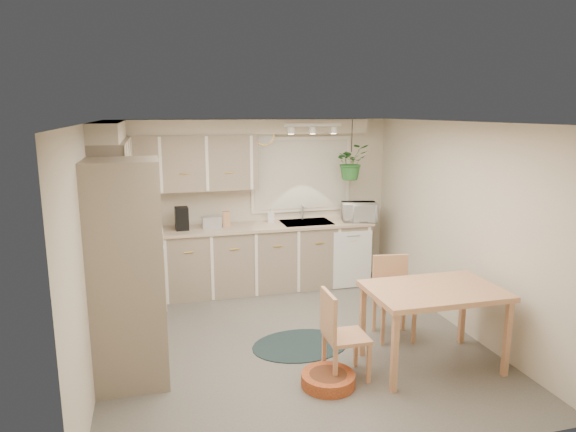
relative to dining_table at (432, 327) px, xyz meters
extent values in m
plane|color=#646158|center=(-1.20, 0.85, -0.41)|extent=(4.20, 4.20, 0.00)
plane|color=white|center=(-1.20, 0.85, 1.99)|extent=(4.20, 4.20, 0.00)
cube|color=beige|center=(-1.20, 2.95, 0.79)|extent=(4.00, 0.04, 2.40)
cube|color=beige|center=(-1.20, -1.25, 0.79)|extent=(4.00, 0.04, 2.40)
cube|color=beige|center=(-3.20, 0.85, 0.79)|extent=(0.04, 4.20, 2.40)
cube|color=beige|center=(0.80, 0.85, 0.79)|extent=(0.04, 4.20, 2.40)
cube|color=gray|center=(-2.90, 1.73, 0.04)|extent=(0.60, 1.85, 0.90)
cube|color=gray|center=(-1.40, 2.65, 0.04)|extent=(3.60, 0.60, 0.90)
cube|color=tan|center=(-2.89, 1.73, 0.51)|extent=(0.64, 1.89, 0.04)
cube|color=tan|center=(-1.40, 2.64, 0.51)|extent=(3.64, 0.64, 0.04)
cube|color=gray|center=(-2.88, 0.48, 0.64)|extent=(0.65, 0.65, 2.10)
cube|color=silver|center=(-2.56, 0.48, 0.64)|extent=(0.02, 0.56, 0.58)
cube|color=gray|center=(-3.03, 1.85, 1.42)|extent=(0.35, 2.00, 0.75)
cube|color=gray|center=(-2.20, 2.78, 1.42)|extent=(2.00, 0.35, 0.75)
cube|color=beige|center=(-3.05, 1.85, 1.89)|extent=(0.30, 2.00, 0.20)
cube|color=beige|center=(-1.40, 2.80, 1.89)|extent=(3.60, 0.30, 0.20)
cube|color=silver|center=(-2.88, 1.15, 0.54)|extent=(0.52, 0.58, 0.02)
cube|color=silver|center=(-2.90, 1.15, 0.99)|extent=(0.40, 0.60, 0.14)
cube|color=white|center=(-0.50, 2.92, 1.19)|extent=(1.40, 0.02, 1.00)
cube|color=silver|center=(-0.50, 2.93, 1.19)|extent=(1.50, 0.02, 1.10)
cube|color=#B0B4B8|center=(-0.50, 2.65, 0.49)|extent=(0.70, 0.48, 0.10)
cube|color=silver|center=(0.10, 2.34, 0.02)|extent=(0.58, 0.02, 0.83)
cube|color=silver|center=(-0.50, 2.40, 1.92)|extent=(0.80, 0.04, 0.04)
cylinder|color=#E7B351|center=(-1.05, 2.92, 1.77)|extent=(0.30, 0.03, 0.30)
cube|color=tan|center=(0.00, 0.00, 0.00)|extent=(1.30, 0.87, 0.81)
cube|color=tan|center=(-0.91, 0.01, 0.03)|extent=(0.41, 0.41, 0.87)
cube|color=tan|center=(-0.07, 0.69, 0.05)|extent=(0.49, 0.49, 0.91)
ellipsoid|color=black|center=(-1.15, 0.75, -0.40)|extent=(1.12, 0.88, 0.01)
cylinder|color=#C76427|center=(-1.13, -0.11, -0.35)|extent=(0.64, 0.64, 0.12)
imported|color=silver|center=(0.27, 2.55, 0.70)|extent=(0.54, 0.38, 0.33)
imported|color=silver|center=(-0.99, 2.80, 0.58)|extent=(0.14, 0.22, 0.09)
imported|color=#2A6A2B|center=(0.13, 2.55, 1.34)|extent=(0.48, 0.53, 0.40)
cube|color=black|center=(-2.26, 2.65, 0.69)|extent=(0.18, 0.21, 0.30)
cube|color=#B0B4B8|center=(-1.85, 2.67, 0.61)|extent=(0.26, 0.15, 0.16)
cube|color=tan|center=(-1.65, 2.70, 0.64)|extent=(0.10, 0.10, 0.21)
camera|label=1|loc=(-2.61, -4.24, 2.11)|focal=32.00mm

